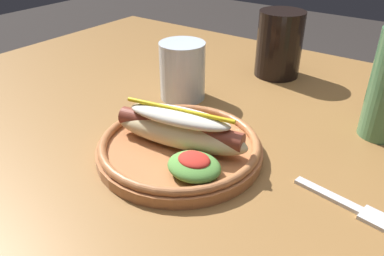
% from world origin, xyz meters
% --- Properties ---
extents(dining_table, '(1.20, 0.87, 0.74)m').
position_xyz_m(dining_table, '(0.00, 0.00, 0.63)').
color(dining_table, olive).
rests_on(dining_table, ground_plane).
extents(hot_dog_plate, '(0.23, 0.23, 0.08)m').
position_xyz_m(hot_dog_plate, '(0.02, -0.12, 0.76)').
color(hot_dog_plate, '#B77042').
rests_on(hot_dog_plate, dining_table).
extents(fork, '(0.12, 0.04, 0.00)m').
position_xyz_m(fork, '(0.25, -0.09, 0.74)').
color(fork, silver).
rests_on(fork, dining_table).
extents(soda_cup, '(0.09, 0.09, 0.13)m').
position_xyz_m(soda_cup, '(0.00, 0.24, 0.81)').
color(soda_cup, black).
rests_on(soda_cup, dining_table).
extents(water_cup, '(0.08, 0.08, 0.10)m').
position_xyz_m(water_cup, '(-0.09, 0.04, 0.79)').
color(water_cup, silver).
rests_on(water_cup, dining_table).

